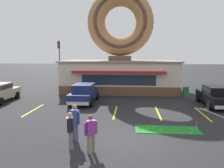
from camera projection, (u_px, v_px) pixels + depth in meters
ground_plane at (127, 140)px, 10.42m from camera, size 160.00×160.00×0.00m
donut_shop_building at (120, 57)px, 23.75m from camera, size 12.30×6.75×10.96m
putting_mat at (167, 130)px, 11.78m from camera, size 3.43×1.28×0.03m
mini_donut_near_left at (192, 129)px, 11.73m from camera, size 0.13×0.13×0.04m
mini_donut_near_right at (147, 129)px, 11.84m from camera, size 0.13×0.13×0.04m
mini_donut_mid_left at (143, 127)px, 12.08m from camera, size 0.13×0.13×0.04m
mini_donut_mid_centre at (154, 126)px, 12.23m from camera, size 0.13×0.13×0.04m
mini_donut_mid_right at (140, 129)px, 11.85m from camera, size 0.13×0.13×0.04m
mini_donut_far_left at (161, 129)px, 11.75m from camera, size 0.13×0.13×0.04m
mini_donut_far_centre at (181, 128)px, 11.96m from camera, size 0.13×0.13×0.04m
mini_donut_far_right at (191, 133)px, 11.19m from camera, size 0.13×0.13×0.04m
golf_ball at (148, 127)px, 12.15m from camera, size 0.04×0.04×0.04m
putting_flag_pin at (197, 124)px, 11.45m from camera, size 0.13×0.01×0.55m
car_navy at (84, 92)px, 18.26m from camera, size 2.01×4.57×1.60m
car_black at (216, 95)px, 17.08m from camera, size 1.99×4.56×1.60m
pedestrian_blue_sweater_man at (91, 132)px, 8.94m from camera, size 0.50×0.42×1.64m
pedestrian_hooded_kid at (75, 121)px, 10.16m from camera, size 0.55×0.38×1.77m
pedestrian_leather_jacket_man at (70, 129)px, 9.35m from camera, size 0.31×0.59×1.62m
trash_bin at (186, 92)px, 20.66m from camera, size 0.57×0.57×0.97m
traffic_light_pole at (59, 57)px, 29.14m from camera, size 0.28×0.47×5.80m
parking_stripe_far_left at (33, 110)px, 15.95m from camera, size 0.12×3.60×0.01m
parking_stripe_left at (74, 111)px, 15.69m from camera, size 0.12×3.60×0.01m
parking_stripe_mid_left at (115, 112)px, 15.43m from camera, size 0.12×3.60×0.01m
parking_stripe_centre at (158, 113)px, 15.17m from camera, size 0.12×3.60×0.01m
parking_stripe_mid_right at (203, 114)px, 14.92m from camera, size 0.12×3.60×0.01m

